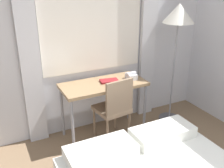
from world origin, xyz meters
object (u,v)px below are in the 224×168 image
desk (104,88)px  desk_chair (114,106)px  standing_lamp (178,21)px  book (109,81)px  telephone (131,76)px

desk → desk_chair: size_ratio=1.24×
standing_lamp → book: bearing=174.0°
book → desk: bearing=-172.3°
standing_lamp → telephone: bearing=174.9°
standing_lamp → desk_chair: bearing=-173.1°
desk → telephone: telephone is taller
standing_lamp → book: 1.22m
desk → standing_lamp: size_ratio=0.64×
desk → book: book is taller
standing_lamp → telephone: (-0.67, 0.06, -0.69)m
telephone → standing_lamp: bearing=-5.1°
desk_chair → book: desk_chair is taller
desk → book: size_ratio=4.30×
desk_chair → book: 0.35m
desk → telephone: bearing=-4.5°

